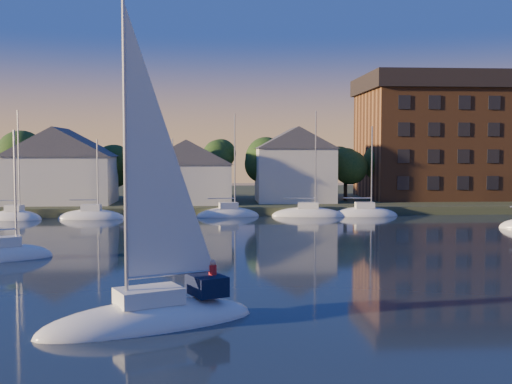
{
  "coord_description": "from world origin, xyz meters",
  "views": [
    {
      "loc": [
        -2.96,
        -24.97,
        7.61
      ],
      "look_at": [
        0.31,
        22.0,
        4.64
      ],
      "focal_mm": 45.0,
      "sensor_mm": 36.0,
      "label": 1
    }
  ],
  "objects": [
    {
      "name": "moored_fleet",
      "position": [
        -12.0,
        49.0,
        0.1
      ],
      "size": [
        63.5,
        2.4,
        12.05
      ],
      "color": "white",
      "rests_on": "ground"
    },
    {
      "name": "clubhouse_east",
      "position": [
        8.0,
        59.0,
        6.0
      ],
      "size": [
        10.5,
        8.4,
        9.8
      ],
      "color": "beige",
      "rests_on": "shoreline_land"
    },
    {
      "name": "clubhouse_centre",
      "position": [
        -6.0,
        57.0,
        5.13
      ],
      "size": [
        11.55,
        8.4,
        8.08
      ],
      "color": "beige",
      "rests_on": "shoreline_land"
    },
    {
      "name": "drifting_sailboat_left",
      "position": [
        -17.32,
        20.86,
        0.1
      ],
      "size": [
        6.57,
        4.95,
        10.23
      ],
      "rotation": [
        0.0,
        0.0,
        0.51
      ],
      "color": "white",
      "rests_on": "ground"
    },
    {
      "name": "ground",
      "position": [
        0.0,
        0.0,
        0.0
      ],
      "size": [
        260.0,
        260.0,
        0.0
      ],
      "primitive_type": "plane",
      "color": "black",
      "rests_on": "ground"
    },
    {
      "name": "condo_block",
      "position": [
        34.0,
        64.95,
        9.79
      ],
      "size": [
        31.0,
        17.0,
        17.4
      ],
      "color": "brown",
      "rests_on": "shoreline_land"
    },
    {
      "name": "wooden_dock",
      "position": [
        0.0,
        52.0,
        0.0
      ],
      "size": [
        120.0,
        3.0,
        1.0
      ],
      "primitive_type": "cube",
      "color": "brown",
      "rests_on": "ground"
    },
    {
      "name": "tree_line",
      "position": [
        2.0,
        63.0,
        7.18
      ],
      "size": [
        93.4,
        5.4,
        8.9
      ],
      "color": "#362718",
      "rests_on": "shoreline_land"
    },
    {
      "name": "shoreline_land",
      "position": [
        0.0,
        75.0,
        0.0
      ],
      "size": [
        160.0,
        50.0,
        2.0
      ],
      "primitive_type": "cube",
      "color": "#364226",
      "rests_on": "ground"
    },
    {
      "name": "clubhouse_west",
      "position": [
        -22.0,
        58.0,
        5.93
      ],
      "size": [
        13.65,
        9.45,
        9.64
      ],
      "color": "beige",
      "rests_on": "shoreline_land"
    },
    {
      "name": "hero_sailboat",
      "position": [
        -5.58,
        3.06,
        0.63
      ],
      "size": [
        10.37,
        7.1,
        15.31
      ],
      "rotation": [
        0.0,
        0.0,
        3.58
      ],
      "color": "white",
      "rests_on": "ground"
    }
  ]
}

